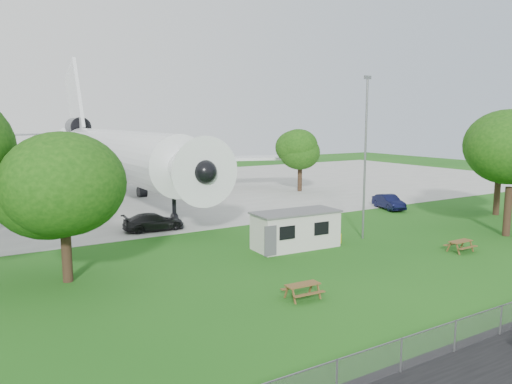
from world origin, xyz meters
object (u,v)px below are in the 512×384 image
site_cabin (296,229)px  picnic_east (460,252)px  airliner (114,152)px  picnic_west (302,298)px

site_cabin → picnic_east: site_cabin is taller
airliner → picnic_west: bearing=-92.2°
picnic_west → picnic_east: size_ratio=1.00×
site_cabin → picnic_east: bearing=-37.3°
picnic_east → picnic_west: bearing=-174.9°
airliner → site_cabin: 29.75m
airliner → site_cabin: (4.24, -29.18, -3.96)m
airliner → picnic_east: size_ratio=26.52×
site_cabin → picnic_east: size_ratio=3.79×
airliner → picnic_east: 38.70m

